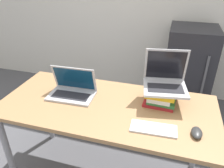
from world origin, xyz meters
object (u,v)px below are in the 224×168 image
object	(u,v)px
mini_fridge	(188,71)
wireless_keyboard	(153,128)
laptop_on_books	(165,80)
mouse	(197,133)
book_stack	(161,95)
laptop_left	(72,90)

from	to	relation	value
mini_fridge	wireless_keyboard	bearing A→B (deg)	-99.98
laptop_on_books	mini_fridge	distance (m)	1.21
mouse	mini_fridge	xyz separation A→B (m)	(0.00, 1.44, -0.25)
laptop_on_books	wireless_keyboard	bearing A→B (deg)	-94.51
wireless_keyboard	mini_fridge	world-z (taller)	mini_fridge
book_stack	mouse	xyz separation A→B (m)	(0.25, -0.30, -0.04)
book_stack	laptop_on_books	bearing A→B (deg)	47.96
wireless_keyboard	mini_fridge	bearing A→B (deg)	80.02
mini_fridge	laptop_on_books	bearing A→B (deg)	-101.64
laptop_on_books	mini_fridge	xyz separation A→B (m)	(0.23, 1.11, -0.41)
laptop_left	mini_fridge	world-z (taller)	mini_fridge
laptop_left	laptop_on_books	bearing A→B (deg)	9.21
mouse	wireless_keyboard	bearing A→B (deg)	-174.97
laptop_left	wireless_keyboard	distance (m)	0.70
wireless_keyboard	laptop_left	bearing A→B (deg)	160.59
laptop_left	mouse	world-z (taller)	laptop_left
laptop_left	book_stack	xyz separation A→B (m)	(0.67, 0.09, 0.02)
laptop_left	wireless_keyboard	size ratio (longest dim) A/B	1.22
book_stack	mini_fridge	xyz separation A→B (m)	(0.25, 1.13, -0.29)
wireless_keyboard	mini_fridge	size ratio (longest dim) A/B	0.28
book_stack	mouse	size ratio (longest dim) A/B	2.30
laptop_left	mouse	bearing A→B (deg)	-12.93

